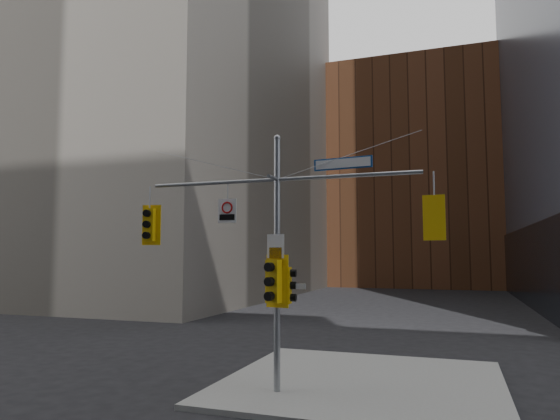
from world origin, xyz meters
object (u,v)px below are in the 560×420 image
Objects in this scene: traffic_light_pole_front at (274,281)px; street_sign_blade at (343,163)px; signal_assembly at (277,235)px; traffic_light_west_arm at (149,225)px; regulatory_sign_arm at (227,210)px; traffic_light_pole_side at (288,285)px; traffic_light_east_arm at (435,218)px.

street_sign_blade reaches higher than traffic_light_pole_front.
signal_assembly is 6.35× the size of traffic_light_west_arm.
traffic_light_west_arm is 1.79× the size of regulatory_sign_arm.
traffic_light_pole_front is (4.22, -0.28, -1.66)m from traffic_light_west_arm.
regulatory_sign_arm is (-1.86, -0.03, 2.15)m from traffic_light_pole_side.
traffic_light_pole_side is at bearing -9.86° from traffic_light_west_arm.
traffic_light_pole_front reaches higher than traffic_light_pole_side.
traffic_light_pole_side is at bearing 3.87° from traffic_light_east_arm.
traffic_light_pole_side is 1.43× the size of regulatory_sign_arm.
traffic_light_east_arm is at bearing 5.59° from street_sign_blade.
traffic_light_pole_side is at bearing 2.07° from signal_assembly.
regulatory_sign_arm is (-3.44, -0.02, -1.18)m from street_sign_blade.
traffic_light_east_arm is at bearing -96.35° from traffic_light_pole_side.
traffic_light_pole_front is (0.00, -0.27, -1.27)m from signal_assembly.
regulatory_sign_arm reaches higher than traffic_light_east_arm.
traffic_light_pole_front is at bearing 124.68° from traffic_light_pole_side.
traffic_light_pole_front is (-4.26, -0.27, -1.66)m from traffic_light_east_arm.
signal_assembly is at bearing 101.60° from traffic_light_pole_front.
signal_assembly is 11.37× the size of regulatory_sign_arm.
signal_assembly is 5.50× the size of traffic_light_pole_front.
regulatory_sign_arm is at bearing 84.78° from traffic_light_pole_side.
traffic_light_east_arm is 4.57m from traffic_light_pole_front.
traffic_light_west_arm is at bearing -172.49° from traffic_light_pole_front.
traffic_light_pole_side is at bearing -174.69° from street_sign_blade.
traffic_light_east_arm is 1.63× the size of regulatory_sign_arm.
street_sign_blade is at bearing 19.37° from traffic_light_pole_front.
traffic_light_east_arm is at bearing -1.77° from regulatory_sign_arm.
regulatory_sign_arm is at bearing -177.75° from traffic_light_pole_front.
traffic_light_pole_front is at bearing -89.70° from signal_assembly.
regulatory_sign_arm reaches higher than traffic_light_pole_front.
traffic_light_west_arm is 6.31m from street_sign_blade.
traffic_light_west_arm is (-4.22, 0.01, 0.38)m from signal_assembly.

